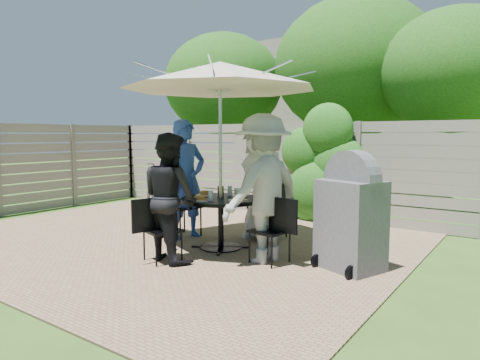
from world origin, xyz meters
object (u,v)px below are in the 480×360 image
Objects in this scene: plate_back at (240,194)px; person_right at (263,189)px; glass_back at (230,191)px; umbrella at (220,76)px; chair_front at (162,243)px; plate_front at (200,199)px; glass_right at (239,194)px; patio_table at (221,214)px; chair_right at (270,244)px; bbq_grill at (351,216)px; syrup_jug at (221,192)px; chair_left at (182,218)px; person_front at (170,197)px; plate_right at (238,199)px; plate_left at (205,194)px; person_left at (186,180)px; coffee_cup at (237,193)px; bicycle at (174,184)px; glass_front at (211,196)px; person_back at (263,180)px; chair_back at (269,219)px.

person_right is at bearing -36.39° from plate_back.
umbrella is at bearing -80.94° from glass_back.
plate_back is (-0.73, 0.54, -0.18)m from person_right.
chair_front is 0.78m from plate_front.
glass_right is at bearing -35.94° from glass_back.
chair_front is 1.44m from person_right.
patio_table is 9.50× the size of glass_back.
bbq_grill reaches higher than chair_right.
syrup_jug is (-0.99, 0.28, 0.55)m from chair_right.
plate_front is (0.14, 0.59, 0.50)m from chair_front.
glass_right reaches higher than chair_right.
person_front is (0.76, -1.02, 0.52)m from chair_left.
plate_right is at bearing -59.20° from glass_right.
umbrella is at bearing 77.06° from plate_front.
person_left is at bearing 167.06° from plate_left.
coffee_cup is at bearing 131.26° from glass_right.
bicycle is at bearing 60.18° from person_left.
person_right is 0.50m from plate_right.
plate_left is 0.53m from glass_front.
syrup_jug is (-0.05, 0.06, -1.60)m from umbrella.
chair_front is 3.21× the size of plate_back.
person_left reaches higher than glass_front.
chair_front is 0.51× the size of person_front.
person_left is at bearing -52.97° from bicycle.
umbrella is 1.96× the size of person_front.
plate_front is at bearing -132.12° from glass_right.
chair_left reaches higher than patio_table.
bbq_grill is at bearing -34.20° from bicycle.
plate_right is 4.25m from bicycle.
plate_left is (-0.54, -0.73, -0.17)m from person_back.
glass_back is at bearing 99.06° from glass_front.
plate_left is at bearing -90.00° from person_right.
chair_left is 1.13m from plate_front.
plate_left is at bearing 176.67° from glass_right.
person_left reaches higher than chair_left.
glass_back is 1.00× the size of glass_front.
person_right is at bearing -35.51° from chair_front.
syrup_jug is (-0.86, 0.25, -0.12)m from person_right.
person_front is 11.69× the size of glass_back.
chair_back is 0.69× the size of bbq_grill.
chair_left is 1.36m from chair_front.
plate_left is 1.00× the size of plate_front.
bbq_grill reaches higher than plate_front.
glass_front is (0.12, 0.07, 0.05)m from plate_front.
person_back is 13.21× the size of glass_back.
patio_table is at bearing -90.00° from person_front.
plate_left is at bearing 167.06° from umbrella.
plate_right is at bearing -12.94° from patio_table.
chair_front is at bearing -103.00° from plate_back.
plate_left is 0.72m from plate_right.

